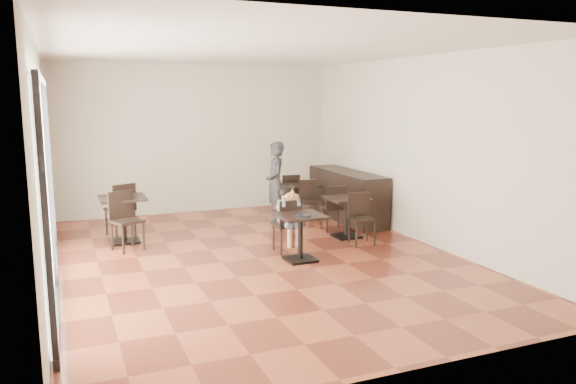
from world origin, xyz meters
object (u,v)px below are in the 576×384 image
adult_patron (276,183)px  chair_mid_b (362,219)px  child_table (300,238)px  child (287,219)px  cafe_table_left (124,220)px  chair_mid_a (333,208)px  chair_left_b (127,221)px  chair_back_b (310,202)px  chair_left_a (120,209)px  cafe_table_back (299,201)px  chair_back_a (289,194)px  child_chair (287,225)px  cafe_table_mid (347,217)px

adult_patron → chair_mid_b: 2.25m
child_table → child: size_ratio=0.66×
cafe_table_left → chair_mid_b: 4.13m
chair_mid_a → chair_mid_b: same height
child_table → cafe_table_left: cafe_table_left is taller
adult_patron → chair_left_b: bearing=-63.0°
child → chair_left_b: (-2.40, 1.08, -0.07)m
chair_left_b → chair_back_b: 3.68m
adult_patron → chair_back_b: bearing=78.8°
child_table → chair_mid_a: 2.09m
chair_left_a → chair_back_b: chair_left_a is taller
cafe_table_back → chair_back_a: (-0.00, 0.55, 0.07)m
child_chair → chair_left_b: bearing=-24.2°
adult_patron → chair_back_b: adult_patron is taller
adult_patron → cafe_table_back: bearing=124.6°
cafe_table_back → adult_patron: bearing=-155.2°
adult_patron → chair_left_b: (-2.97, -0.92, -0.33)m
cafe_table_left → chair_mid_a: bearing=-9.1°
child_table → chair_back_b: chair_back_b is taller
cafe_table_left → chair_back_a: (3.62, 1.22, 0.03)m
child_table → chair_left_a: 3.63m
cafe_table_mid → cafe_table_left: (-3.76, 1.15, 0.04)m
cafe_table_left → chair_left_a: (0.00, 0.55, 0.08)m
adult_patron → cafe_table_mid: size_ratio=2.24×
child_table → child: child is taller
chair_left_a → cafe_table_left: bearing=67.7°
child_chair → chair_left_a: (-2.40, 2.18, 0.05)m
chair_left_b → chair_back_a: (3.62, 1.77, -0.06)m
cafe_table_left → chair_left_b: bearing=-90.0°
chair_mid_a → chair_back_a: size_ratio=1.02×
child_table → child: bearing=90.0°
cafe_table_left → chair_mid_b: bearing=-24.3°
cafe_table_back → chair_mid_b: (0.14, -2.37, 0.08)m
cafe_table_left → chair_left_a: bearing=90.0°
chair_left_a → chair_back_a: bearing=168.2°
adult_patron → chair_back_a: adult_patron is taller
child → cafe_table_back: size_ratio=1.54×
cafe_table_back → chair_left_a: 3.63m
chair_left_b → chair_left_a: bearing=67.7°
child_table → cafe_table_back: (1.22, 2.85, -0.01)m
child → chair_left_b: 2.63m
chair_left_a → cafe_table_mid: bearing=133.4°
cafe_table_mid → chair_mid_b: bearing=-90.0°
cafe_table_left → chair_back_a: size_ratio=0.94×
chair_left_a → chair_back_a: chair_left_a is taller
cafe_table_mid → cafe_table_left: bearing=163.0°
child_chair → child: 0.11m
cafe_table_left → chair_left_a: 0.56m
child_chair → cafe_table_mid: child_chair is taller
child_chair → child: (0.00, 0.00, 0.11)m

